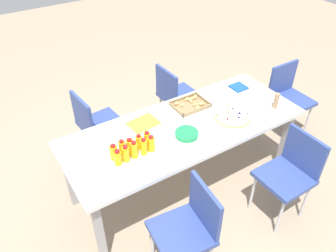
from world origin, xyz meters
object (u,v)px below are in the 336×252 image
object	(u,v)px
chair_near_left	(190,225)
napkin_stack	(238,87)
cardboard_tube	(276,101)
chair_end	(288,94)
juice_bottle_7	(130,146)
chair_far_left	(95,122)
juice_bottle_5	(114,152)
juice_bottle_8	(139,142)
plate_stack	(187,134)
chair_far_right	(175,94)
juice_bottle_2	(134,150)
juice_bottle_1	(126,154)
juice_bottle_6	(122,148)
paper_folder	(143,123)
juice_bottle_0	(118,158)
snack_tray	(190,104)
juice_bottle_3	(144,147)
party_table	(184,131)
chair_near_right	(291,170)
fruit_pizza	(232,116)
juice_bottle_4	(151,144)

from	to	relation	value
chair_near_left	napkin_stack	distance (m)	1.62
cardboard_tube	chair_end	bearing A→B (deg)	27.95
cardboard_tube	napkin_stack	bearing A→B (deg)	96.09
juice_bottle_7	chair_far_left	bearing A→B (deg)	89.54
juice_bottle_5	juice_bottle_8	size ratio (longest dim) A/B	1.02
plate_stack	chair_far_right	bearing A→B (deg)	62.04
juice_bottle_7	cardboard_tube	bearing A→B (deg)	-7.07
juice_bottle_2	cardboard_tube	distance (m)	1.43
juice_bottle_1	juice_bottle_6	xyz separation A→B (m)	(0.01, 0.08, -0.00)
chair_end	napkin_stack	xyz separation A→B (m)	(-0.65, 0.13, 0.24)
juice_bottle_2	napkin_stack	bearing A→B (deg)	14.01
paper_folder	juice_bottle_8	bearing A→B (deg)	-124.89
juice_bottle_2	paper_folder	size ratio (longest dim) A/B	0.58
juice_bottle_7	juice_bottle_0	bearing A→B (deg)	-151.92
juice_bottle_8	snack_tray	size ratio (longest dim) A/B	0.41
juice_bottle_3	cardboard_tube	xyz separation A→B (m)	(1.35, -0.10, 0.01)
juice_bottle_0	paper_folder	bearing A→B (deg)	40.01
chair_far_right	juice_bottle_6	bearing A→B (deg)	-53.96
juice_bottle_0	juice_bottle_3	size ratio (longest dim) A/B	0.89
party_table	chair_end	xyz separation A→B (m)	(1.48, 0.10, -0.16)
chair_far_left	juice_bottle_3	xyz separation A→B (m)	(0.08, -0.89, 0.30)
chair_end	juice_bottle_3	bearing A→B (deg)	6.50
chair_near_right	chair_near_left	bearing A→B (deg)	88.77
chair_far_right	juice_bottle_6	distance (m)	1.35
plate_stack	juice_bottle_0	bearing A→B (deg)	179.87
juice_bottle_2	fruit_pizza	bearing A→B (deg)	-0.58
napkin_stack	juice_bottle_1	bearing A→B (deg)	-166.54
chair_near_right	juice_bottle_3	bearing A→B (deg)	58.70
chair_far_right	juice_bottle_8	world-z (taller)	juice_bottle_8
juice_bottle_6	snack_tray	size ratio (longest dim) A/B	0.42
juice_bottle_6	paper_folder	world-z (taller)	juice_bottle_6
chair_near_right	juice_bottle_4	size ratio (longest dim) A/B	5.85
juice_bottle_0	juice_bottle_2	size ratio (longest dim) A/B	0.87
juice_bottle_5	paper_folder	size ratio (longest dim) A/B	0.53
juice_bottle_4	juice_bottle_7	distance (m)	0.17
juice_bottle_3	juice_bottle_5	xyz separation A→B (m)	(-0.22, 0.07, -0.01)
cardboard_tube	chair_far_right	bearing A→B (deg)	114.55
party_table	juice_bottle_4	size ratio (longest dim) A/B	15.25
chair_near_left	napkin_stack	size ratio (longest dim) A/B	5.53
juice_bottle_5	juice_bottle_7	world-z (taller)	juice_bottle_5
chair_near_left	juice_bottle_3	distance (m)	0.68
chair_far_left	juice_bottle_8	size ratio (longest dim) A/B	6.15
cardboard_tube	chair_near_right	bearing A→B (deg)	-118.87
chair_near_right	juice_bottle_2	xyz separation A→B (m)	(-1.14, 0.63, 0.30)
chair_near_right	juice_bottle_2	distance (m)	1.34
chair_end	juice_bottle_7	distance (m)	2.06
juice_bottle_3	paper_folder	bearing A→B (deg)	61.64
juice_bottle_5	plate_stack	distance (m)	0.64
juice_bottle_0	juice_bottle_8	distance (m)	0.23
cardboard_tube	chair_near_left	bearing A→B (deg)	-158.79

